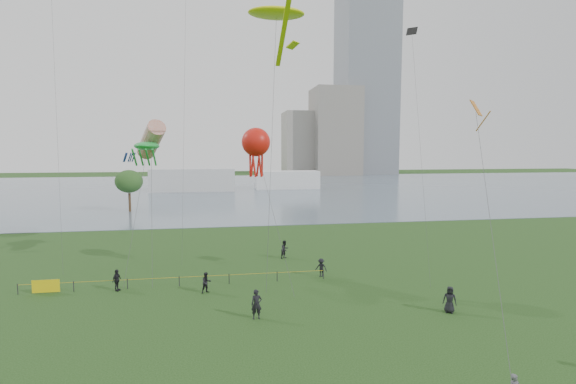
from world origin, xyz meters
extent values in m
plane|color=#173410|center=(0.00, 0.00, 0.00)|extent=(400.00, 400.00, 0.00)
cube|color=slate|center=(0.00, 100.00, 0.02)|extent=(400.00, 120.00, 0.08)
cube|color=slate|center=(62.00, 168.00, 60.00)|extent=(24.00, 24.00, 120.00)
cube|color=slate|center=(46.00, 162.00, 19.00)|extent=(20.00, 20.00, 38.00)
cube|color=gray|center=(32.00, 168.00, 14.00)|extent=(16.00, 18.00, 28.00)
cube|color=silver|center=(-12.00, 95.00, 3.00)|extent=(22.00, 8.00, 6.00)
cube|color=white|center=(14.00, 98.00, 2.50)|extent=(18.00, 7.00, 5.00)
cylinder|color=#3B2A1B|center=(-20.79, 57.98, 1.68)|extent=(0.44, 0.44, 3.36)
ellipsoid|color=#2D5521|center=(-20.79, 57.98, 5.45)|extent=(4.78, 4.78, 4.03)
cylinder|color=black|center=(-20.20, 14.47, 0.42)|extent=(0.07, 0.07, 0.85)
cylinder|color=black|center=(-16.20, 14.47, 0.42)|extent=(0.07, 0.07, 0.85)
cylinder|color=black|center=(-12.20, 14.47, 0.42)|extent=(0.07, 0.07, 0.85)
cylinder|color=black|center=(-8.20, 14.47, 0.42)|extent=(0.07, 0.07, 0.85)
cylinder|color=black|center=(-4.20, 14.47, 0.42)|extent=(0.07, 0.07, 0.85)
cylinder|color=black|center=(-0.20, 14.47, 0.42)|extent=(0.07, 0.07, 0.85)
cylinder|color=black|center=(3.80, 14.47, 0.42)|extent=(0.07, 0.07, 0.85)
cylinder|color=gold|center=(-8.20, 14.47, 0.75)|extent=(24.00, 0.03, 0.03)
cube|color=yellow|center=(-18.20, 14.47, 0.55)|extent=(2.00, 0.04, 1.00)
imported|color=black|center=(-5.97, 12.55, 0.81)|extent=(0.98, 0.90, 1.62)
imported|color=black|center=(3.77, 15.15, 0.81)|extent=(1.20, 1.06, 1.61)
imported|color=black|center=(-12.91, 14.15, 0.86)|extent=(0.74, 1.09, 1.71)
imported|color=black|center=(10.45, 5.91, 0.91)|extent=(1.06, 0.95, 1.81)
imported|color=black|center=(-2.58, 6.96, 0.97)|extent=(0.73, 0.50, 1.94)
imported|color=black|center=(1.58, 21.75, 0.93)|extent=(1.14, 1.11, 1.85)
cylinder|color=#3F3F42|center=(-0.68, 14.13, 11.18)|extent=(1.51, 4.60, 22.36)
ellipsoid|color=#D3E20B|center=(0.06, 16.42, 22.35)|extent=(4.79, 3.00, 0.75)
cube|color=#D3E20B|center=(0.06, 12.22, 19.95)|extent=(0.36, 6.98, 4.09)
cube|color=#D3E20B|center=(0.06, 8.42, 17.85)|extent=(0.95, 0.95, 0.42)
cylinder|color=#3F3F42|center=(-10.72, 18.05, 5.97)|extent=(0.86, 7.17, 11.94)
cylinder|color=#BB3816|center=(-11.14, 21.62, 11.93)|extent=(3.50, 4.99, 3.69)
cylinder|color=#1733A3|center=(-12.54, 20.42, 10.33)|extent=(0.60, 1.13, 0.88)
cylinder|color=#1733A3|center=(-12.81, 20.81, 10.33)|extent=(0.60, 1.13, 0.88)
cylinder|color=#1733A3|center=(-13.26, 20.66, 10.33)|extent=(0.60, 1.13, 0.88)
cylinder|color=#1733A3|center=(-13.26, 20.19, 10.33)|extent=(0.60, 1.13, 0.88)
cylinder|color=#1733A3|center=(-12.81, 20.04, 10.33)|extent=(0.60, 1.13, 0.88)
cylinder|color=#3F3F42|center=(-11.91, 17.27, 5.68)|extent=(1.31, 5.46, 11.37)
ellipsoid|color=green|center=(-11.27, 19.99, 11.36)|extent=(2.15, 3.87, 0.75)
cylinder|color=green|center=(-12.07, 18.39, 10.36)|extent=(0.16, 1.79, 1.54)
cylinder|color=green|center=(-11.52, 18.39, 10.36)|extent=(0.16, 1.79, 1.54)
cylinder|color=green|center=(-10.97, 18.39, 10.36)|extent=(0.16, 1.79, 1.54)
cylinder|color=green|center=(-10.42, 18.39, 10.36)|extent=(0.16, 1.79, 1.54)
cylinder|color=#3F3F42|center=(-0.60, 13.05, 5.83)|extent=(2.42, 5.11, 11.67)
sphere|color=red|center=(-1.79, 15.59, 11.66)|extent=(2.39, 2.39, 2.39)
cylinder|color=red|center=(-1.29, 15.59, 10.06)|extent=(0.18, 0.54, 2.60)
cylinder|color=red|center=(-1.54, 16.03, 10.06)|extent=(0.49, 0.36, 2.61)
cylinder|color=red|center=(-2.04, 16.03, 10.06)|extent=(0.49, 0.36, 2.61)
cylinder|color=red|center=(-2.29, 15.59, 10.06)|extent=(0.18, 0.54, 2.60)
cylinder|color=red|center=(-2.04, 15.16, 10.06)|extent=(0.49, 0.36, 2.61)
cylinder|color=red|center=(-1.54, 15.16, 10.06)|extent=(0.49, 0.36, 2.61)
cylinder|color=#3F3F42|center=(10.49, 2.09, 7.01)|extent=(6.23, 13.21, 14.04)
cube|color=#CB6812|center=(13.59, 8.68, 14.02)|extent=(1.40, 1.40, 1.14)
cylinder|color=#CB6812|center=(13.59, 7.78, 13.02)|extent=(0.08, 1.58, 1.35)
cube|color=black|center=(12.11, 16.36, 21.43)|extent=(0.93, 0.60, 0.76)
camera|label=1|loc=(-4.79, -19.32, 11.01)|focal=26.00mm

